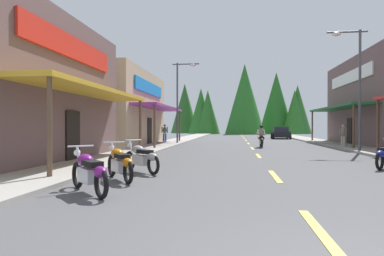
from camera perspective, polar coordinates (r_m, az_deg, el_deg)
The scene contains 15 objects.
ground at distance 25.77m, azimuth 9.92°, elevation -3.06°, with size 10.77×75.83×0.10m, color #4C4C4F.
sidewalk_left at distance 26.29m, azimuth -4.57°, elevation -2.75°, with size 2.38×75.83×0.12m, color #9E9991.
sidewalk_right at distance 26.88m, azimuth 24.08°, elevation -2.71°, with size 2.38×75.83×0.12m, color gray.
centerline_dashes at distance 28.87m, azimuth 9.63°, elevation -2.58°, with size 0.16×51.81×0.01m.
storefront_left_far at distance 27.08m, azimuth -14.32°, elevation 3.22°, with size 8.62×11.09×5.68m.
streetlamp_left at distance 27.04m, azimuth -1.86°, elevation 6.26°, with size 2.19×0.30×6.59m.
streetlamp_right at distance 20.87m, azimuth 26.08°, elevation 8.39°, with size 2.19×0.30×6.86m.
motorcycle_parked_left_0 at distance 7.70m, azimuth -17.31°, elevation -7.13°, with size 1.56×1.61×1.04m.
motorcycle_parked_left_1 at distance 9.32m, azimuth -12.32°, elevation -5.81°, with size 1.35×1.78×1.04m.
motorcycle_parked_left_2 at distance 10.75m, azimuth -8.69°, elevation -4.99°, with size 1.60×1.57×1.04m.
rider_cruising_lead at distance 23.21m, azimuth 11.81°, elevation -1.70°, with size 0.60×2.14×1.57m.
pedestrian_by_shop at distance 24.54m, azimuth 24.54°, elevation -1.03°, with size 0.42×0.49×1.58m.
pedestrian_browsing at distance 29.32m, azimuth -4.72°, elevation -0.71°, with size 0.52×0.40×1.62m.
parked_car_curbside at distance 39.96m, azimuth 14.99°, elevation -0.80°, with size 2.23×4.38×1.40m.
treeline_backdrop at distance 63.88m, azimuth 9.20°, elevation 3.86°, with size 27.19×12.75×12.74m.
Camera 1 is at (-1.20, -2.78, 1.49)m, focal length 31.03 mm.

